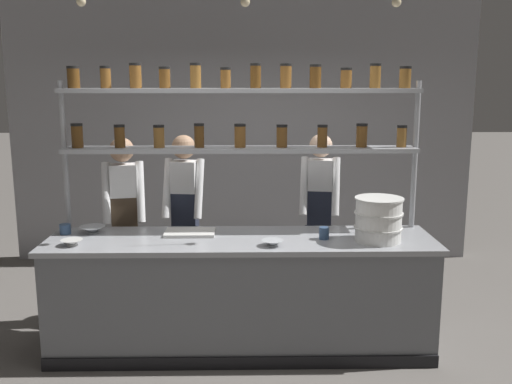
% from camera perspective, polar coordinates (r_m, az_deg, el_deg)
% --- Properties ---
extents(ground_plane, '(40.00, 40.00, 0.00)m').
position_cam_1_polar(ground_plane, '(4.82, -1.47, -15.23)').
color(ground_plane, slate).
extents(back_wall, '(5.44, 0.12, 3.27)m').
position_cam_1_polar(back_wall, '(6.78, -1.38, 6.81)').
color(back_wall, '#939399').
rests_on(back_wall, ground_plane).
extents(prep_counter, '(3.04, 0.76, 0.92)m').
position_cam_1_polar(prep_counter, '(4.63, -1.50, -10.13)').
color(prep_counter, slate).
rests_on(prep_counter, ground_plane).
extents(spice_shelf_unit, '(2.92, 0.28, 2.27)m').
position_cam_1_polar(spice_shelf_unit, '(4.67, -1.63, 6.98)').
color(spice_shelf_unit, '#999BA0').
rests_on(spice_shelf_unit, ground_plane).
extents(chef_left, '(0.40, 0.32, 1.66)m').
position_cam_1_polar(chef_left, '(5.14, -13.00, -2.51)').
color(chef_left, black).
rests_on(chef_left, ground_plane).
extents(chef_center, '(0.38, 0.31, 1.67)m').
position_cam_1_polar(chef_center, '(5.20, -7.11, -2.10)').
color(chef_center, black).
rests_on(chef_center, ground_plane).
extents(chef_right, '(0.39, 0.32, 1.66)m').
position_cam_1_polar(chef_right, '(5.32, 6.37, -1.80)').
color(chef_right, black).
rests_on(chef_right, ground_plane).
extents(container_stack, '(0.37, 0.37, 0.34)m').
position_cam_1_polar(container_stack, '(4.46, 12.15, -2.70)').
color(container_stack, white).
rests_on(container_stack, prep_counter).
extents(cutting_board, '(0.40, 0.26, 0.02)m').
position_cam_1_polar(cutting_board, '(4.63, -6.62, -4.06)').
color(cutting_board, silver).
rests_on(cutting_board, prep_counter).
extents(prep_bowl_near_left, '(0.17, 0.17, 0.05)m').
position_cam_1_polar(prep_bowl_near_left, '(4.28, 1.67, -5.13)').
color(prep_bowl_near_left, '#B2B7BC').
rests_on(prep_bowl_near_left, prep_counter).
extents(prep_bowl_center_front, '(0.16, 0.16, 0.05)m').
position_cam_1_polar(prep_bowl_center_front, '(4.50, -17.94, -4.84)').
color(prep_bowl_center_front, silver).
rests_on(prep_bowl_center_front, prep_counter).
extents(prep_bowl_center_back, '(0.21, 0.21, 0.06)m').
position_cam_1_polar(prep_bowl_center_back, '(4.82, -16.02, -3.64)').
color(prep_bowl_center_back, '#B2B7BC').
rests_on(prep_bowl_center_back, prep_counter).
extents(serving_cup_front, '(0.09, 0.09, 0.08)m').
position_cam_1_polar(serving_cup_front, '(4.85, -18.54, -3.54)').
color(serving_cup_front, '#334C70').
rests_on(serving_cup_front, prep_counter).
extents(serving_cup_by_board, '(0.08, 0.08, 0.10)m').
position_cam_1_polar(serving_cup_by_board, '(4.48, 6.83, -4.11)').
color(serving_cup_by_board, '#334C70').
rests_on(serving_cup_by_board, prep_counter).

